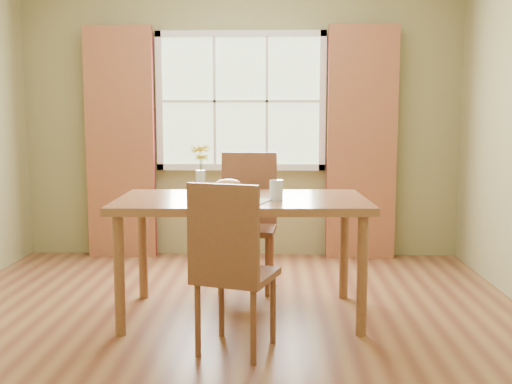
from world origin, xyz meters
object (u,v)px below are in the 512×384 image
Objects in this scene: croissant_sandwich at (228,189)px; flower_vase at (201,165)px; chair_near at (230,262)px; chair_far at (248,214)px; water_glass at (276,190)px; dining_table at (242,210)px.

croissant_sandwich is 0.43m from flower_vase.
chair_far is at bearing 107.00° from chair_near.
flower_vase reaches higher than croissant_sandwich.
water_glass is at bearing -16.38° from croissant_sandwich.
croissant_sandwich is (-0.08, -0.16, 0.16)m from dining_table.
chair_near is at bearing -87.11° from chair_far.
dining_table is at bearing -32.72° from flower_vase.
chair_far reaches higher than dining_table.
chair_far is at bearing 56.10° from croissant_sandwich.
chair_near is 4.89× the size of croissant_sandwich.
dining_table is 0.73m from chair_near.
flower_vase is (-0.27, 0.90, 0.47)m from chair_near.
water_glass is 0.38× the size of flower_vase.
flower_vase is at bearing -116.50° from chair_far.
croissant_sandwich is (-0.09, -0.87, 0.30)m from chair_far.
water_glass is (0.26, 0.61, 0.33)m from chair_near.
croissant_sandwich is at bearing -168.44° from water_glass.
chair_far is 8.10× the size of water_glass.
dining_table is 4.91× the size of flower_vase.
chair_near is at bearing -94.01° from dining_table.
water_glass is at bearing 85.59° from chair_near.
dining_table is 0.46m from flower_vase.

